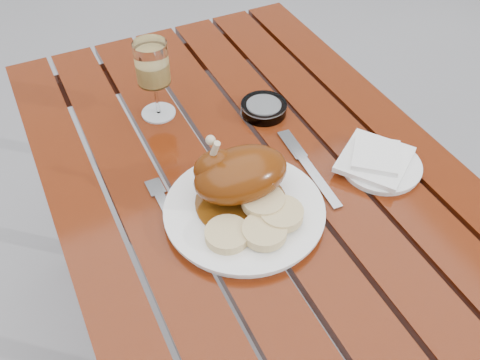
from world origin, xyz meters
The scene contains 11 objects.
ground centered at (0.00, 0.00, 0.00)m, with size 60.00×60.00×0.00m, color slate.
table centered at (0.00, 0.00, 0.38)m, with size 0.80×1.20×0.75m, color maroon.
dinner_plate centered at (-0.07, -0.12, 0.76)m, with size 0.30×0.30×0.02m, color white.
roast_duck centered at (-0.07, -0.08, 0.82)m, with size 0.19×0.17×0.13m.
bread_dumplings centered at (-0.07, -0.17, 0.78)m, with size 0.19×0.14×0.03m.
wine_glass centered at (-0.11, 0.24, 0.84)m, with size 0.08×0.08×0.18m, color #D8B862.
side_plate centered at (0.24, -0.13, 0.76)m, with size 0.17×0.17×0.01m, color white.
napkin centered at (0.23, -0.12, 0.77)m, with size 0.14×0.13×0.01m, color white.
ashtray centered at (0.11, 0.14, 0.76)m, with size 0.10×0.10×0.03m, color #B2B7BC.
fork centered at (-0.20, -0.05, 0.75)m, with size 0.02×0.16×0.01m, color gray.
knife centered at (0.10, -0.08, 0.75)m, with size 0.02×0.21×0.01m, color gray.
Camera 1 is at (-0.37, -0.72, 1.51)m, focal length 40.00 mm.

